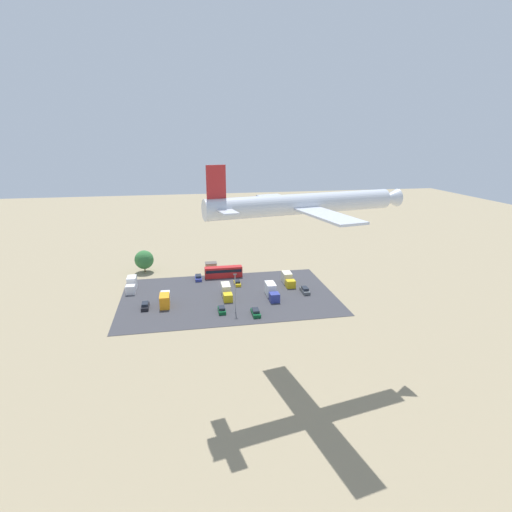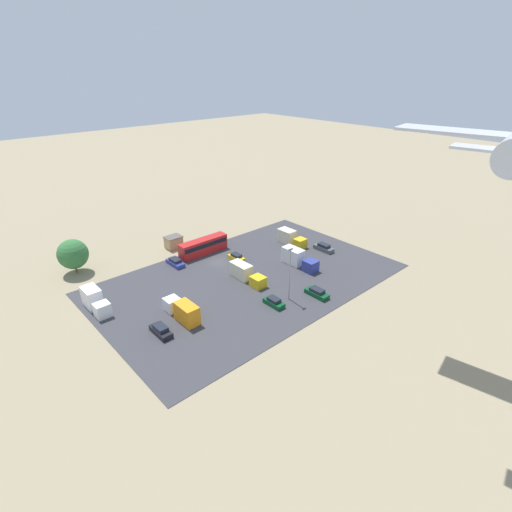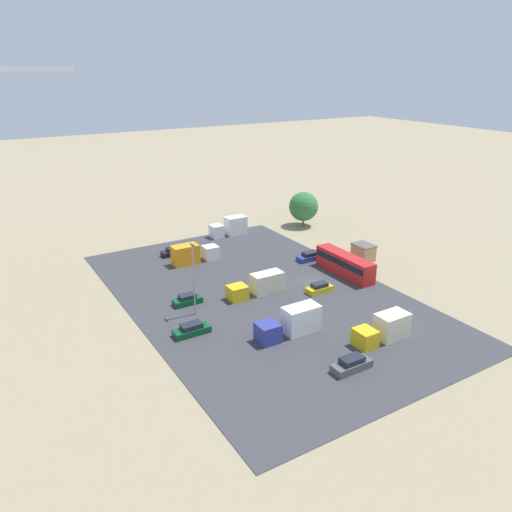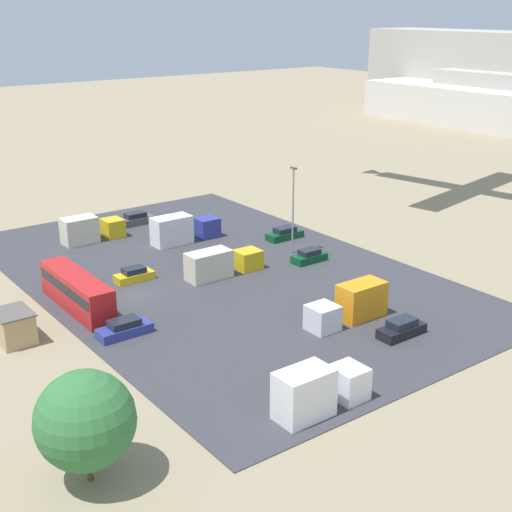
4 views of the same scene
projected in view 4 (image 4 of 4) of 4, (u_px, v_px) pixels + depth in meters
name	position (u px, v px, depth m)	size (l,w,h in m)	color
ground_plane	(136.00, 296.00, 70.68)	(400.00, 400.00, 0.00)	gray
parking_lot_surface	(218.00, 274.00, 76.25)	(58.44, 36.81, 0.08)	#38383D
shed_building	(14.00, 327.00, 60.52)	(3.81, 2.98, 2.82)	tan
bus	(77.00, 290.00, 66.96)	(11.69, 2.56, 3.39)	red
parked_car_0	(124.00, 329.00, 61.86)	(1.95, 4.78, 1.48)	navy
parked_car_1	(285.00, 234.00, 87.47)	(1.86, 4.68, 1.48)	#0C4723
parked_car_2	(402.00, 329.00, 61.76)	(1.86, 4.53, 1.55)	black
parked_car_3	(134.00, 275.00, 74.18)	(1.75, 4.09, 1.43)	gold
parked_car_4	(136.00, 219.00, 93.17)	(1.81, 4.79, 1.60)	#4C5156
parked_car_5	(309.00, 256.00, 79.63)	(1.78, 4.07, 1.46)	#0C4723
parked_truck_0	(351.00, 305.00, 64.47)	(2.45, 8.18, 3.31)	silver
parked_truck_1	(89.00, 230.00, 86.31)	(2.60, 7.54, 3.18)	gold
parked_truck_2	(182.00, 230.00, 85.97)	(2.52, 8.63, 3.42)	navy
parked_truck_3	(220.00, 263.00, 75.29)	(2.38, 8.79, 2.97)	gold
parked_truck_4	(317.00, 391.00, 49.91)	(2.51, 7.42, 3.56)	silver
tree_near_shed	(85.00, 421.00, 41.85)	(6.08, 6.08, 7.22)	brown
light_pole_lot_centre	(293.00, 207.00, 80.82)	(0.90, 0.28, 10.12)	gray
horizon_office_block	(464.00, 72.00, 188.18)	(54.72, 16.62, 21.04)	#ADA89E
horizon_hangar_block	(463.00, 103.00, 176.21)	(45.91, 22.22, 8.75)	silver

